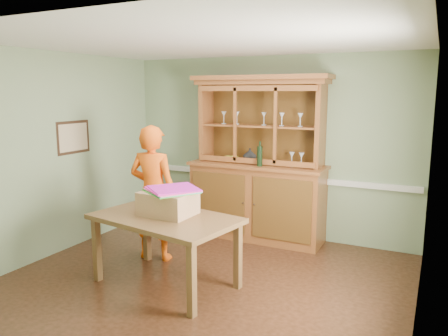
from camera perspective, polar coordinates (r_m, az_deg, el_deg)
The scene contains 14 objects.
floor at distance 5.26m, azimuth -2.57°, elevation -14.48°, with size 4.50×4.50×0.00m, color #4E2919.
ceiling at distance 4.82m, azimuth -2.83°, elevation 16.17°, with size 4.50×4.50×0.00m, color white.
wall_back at distance 6.67m, azimuth 5.68°, elevation 2.77°, with size 4.50×4.50×0.00m, color gray.
wall_left at distance 6.26m, azimuth -21.01°, elevation 1.70°, with size 4.00×4.00×0.00m, color gray.
wall_right at distance 4.27m, azimuth 24.76°, elevation -2.13°, with size 4.00×4.00×0.00m, color gray.
wall_front at distance 3.30m, azimuth -19.85°, elevation -5.12°, with size 4.50×4.50×0.00m, color gray.
chair_rail at distance 6.71m, azimuth 5.54°, elevation -1.07°, with size 4.41×0.05×0.08m, color silver.
framed_map at distance 6.43m, azimuth -19.04°, elevation 3.81°, with size 0.03×0.60×0.46m.
window_panel at distance 3.95m, azimuth 24.47°, elevation -0.80°, with size 0.03×0.96×1.36m.
china_hutch at distance 6.51m, azimuth 4.44°, elevation -1.92°, with size 2.05×0.68×2.41m.
dining_table at distance 4.97m, azimuth -7.69°, elevation -7.31°, with size 1.75×1.22×0.80m.
cardboard_box at distance 4.98m, azimuth -7.31°, elevation -4.56°, with size 0.57×0.46×0.27m, color tan.
kite_stack at distance 4.93m, azimuth -6.78°, elevation -2.83°, with size 0.70×0.70×0.04m.
person at distance 5.73m, azimuth -9.23°, elevation -3.23°, with size 0.64×0.42×1.76m, color #F2590F.
Camera 1 is at (2.33, -4.19, 2.17)m, focal length 35.00 mm.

